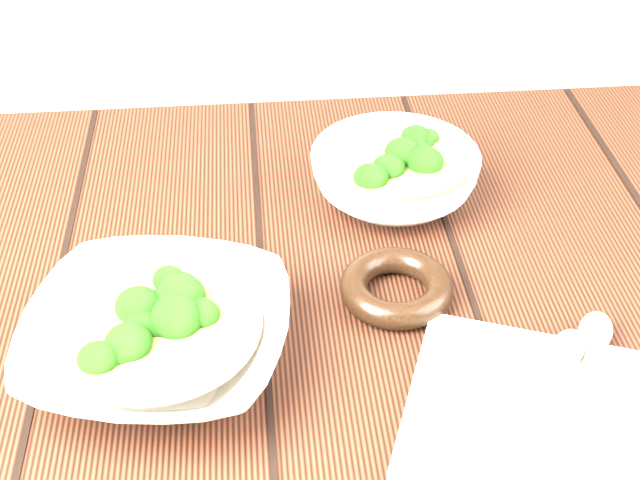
% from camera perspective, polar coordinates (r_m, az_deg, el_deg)
% --- Properties ---
extents(table, '(1.20, 0.80, 0.75)m').
position_cam_1_polar(table, '(0.93, -2.07, -9.80)').
color(table, '#381B10').
rests_on(table, ground).
extents(soup_bowl_front, '(0.27, 0.27, 0.07)m').
position_cam_1_polar(soup_bowl_front, '(0.79, -10.37, -6.16)').
color(soup_bowl_front, silver).
rests_on(soup_bowl_front, table).
extents(soup_bowl_back, '(0.20, 0.20, 0.07)m').
position_cam_1_polar(soup_bowl_back, '(0.98, 4.79, 4.20)').
color(soup_bowl_back, silver).
rests_on(soup_bowl_back, table).
extents(trivet, '(0.14, 0.14, 0.03)m').
position_cam_1_polar(trivet, '(0.85, 4.92, -3.03)').
color(trivet, black).
rests_on(trivet, table).
extents(napkin, '(0.28, 0.26, 0.01)m').
position_cam_1_polar(napkin, '(0.77, 14.47, -11.03)').
color(napkin, beige).
rests_on(napkin, table).
extents(spoon_left, '(0.12, 0.17, 0.01)m').
position_cam_1_polar(spoon_left, '(0.79, 14.77, -8.42)').
color(spoon_left, '#A09D8E').
rests_on(spoon_left, napkin).
extents(spoon_right, '(0.11, 0.18, 0.01)m').
position_cam_1_polar(spoon_right, '(0.81, 16.79, -7.27)').
color(spoon_right, '#A09D8E').
rests_on(spoon_right, napkin).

